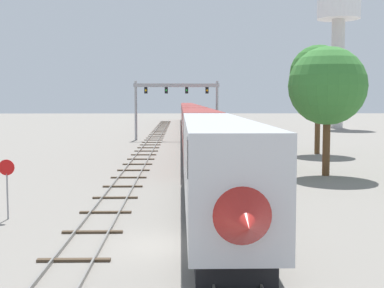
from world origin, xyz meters
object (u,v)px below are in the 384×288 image
at_px(signal_gantry, 176,97).
at_px(stop_sign, 7,180).
at_px(trackside_tree_left, 328,86).
at_px(water_tower, 338,24).
at_px(trackside_tree_mid, 319,74).
at_px(passenger_train, 191,119).

height_order(signal_gantry, stop_sign, signal_gantry).
relative_size(stop_sign, trackside_tree_left, 0.30).
xyz_separation_m(water_tower, trackside_tree_left, (-20.62, -67.22, -14.09)).
relative_size(trackside_tree_left, trackside_tree_mid, 0.85).
xyz_separation_m(passenger_train, trackside_tree_left, (9.28, -43.93, 4.11)).
bearing_deg(trackside_tree_mid, water_tower, 71.49).
distance_m(trackside_tree_left, trackside_tree_mid, 16.50).
xyz_separation_m(water_tower, stop_sign, (-39.90, -81.52, -18.94)).
height_order(signal_gantry, trackside_tree_mid, trackside_tree_mid).
bearing_deg(passenger_train, trackside_tree_left, -78.07).
distance_m(signal_gantry, trackside_tree_left, 37.42).
xyz_separation_m(passenger_train, water_tower, (29.90, 23.28, 18.20)).
relative_size(passenger_train, trackside_tree_mid, 12.10).
bearing_deg(signal_gantry, water_tower, 44.53).
bearing_deg(trackside_tree_mid, trackside_tree_left, -102.26).
height_order(signal_gantry, water_tower, water_tower).
relative_size(water_tower, stop_sign, 9.44).
height_order(water_tower, trackside_tree_mid, water_tower).
distance_m(stop_sign, trackside_tree_mid, 38.49).
distance_m(water_tower, stop_sign, 92.71).
relative_size(passenger_train, trackside_tree_left, 14.29).
xyz_separation_m(passenger_train, signal_gantry, (-2.25, -8.34, 3.47)).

